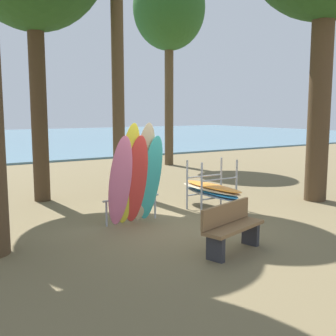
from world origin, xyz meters
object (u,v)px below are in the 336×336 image
Objects in this scene: tree_far_right_back at (169,10)px; leaning_board_pile at (136,178)px; board_storage_rack at (211,190)px; park_bench at (231,227)px.

tree_far_right_back reaches higher than leaning_board_pile.
tree_far_right_back is 3.95× the size of leaning_board_pile.
leaning_board_pile is 2.35m from board_storage_rack.
park_bench is at bearing -77.02° from leaning_board_pile.
leaning_board_pile is 1.53× the size of park_bench.
leaning_board_pile is at bearing -126.68° from tree_far_right_back.
park_bench is (-1.71, -2.72, -0.04)m from board_storage_rack.
tree_far_right_back is at bearing 64.29° from board_storage_rack.
tree_far_right_back is 6.02× the size of park_bench.
board_storage_rack is at bearing 57.85° from park_bench.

